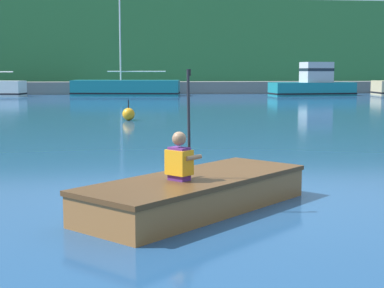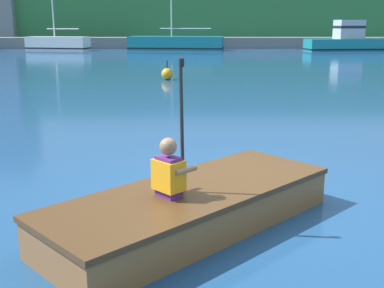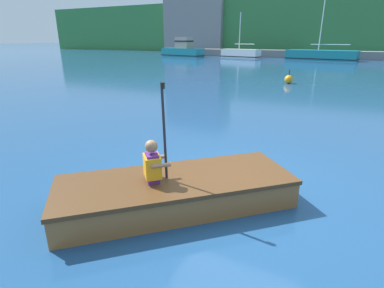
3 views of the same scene
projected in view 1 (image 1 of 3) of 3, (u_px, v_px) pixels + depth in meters
ground_plane at (226, 196)px, 8.27m from camera, size 300.00×300.00×0.00m
shoreline_ridge at (139, 48)px, 64.93m from camera, size 120.00×20.00×8.48m
marina_dock at (145, 88)px, 44.57m from camera, size 46.64×2.40×0.90m
moored_boat_dock_west_inner at (126, 88)px, 40.87m from camera, size 7.67×3.42×6.72m
moored_boat_dock_center_far at (313, 84)px, 40.98m from camera, size 6.08×2.61×2.33m
rowboat_foreground at (199, 190)px, 7.43m from camera, size 3.21×3.13×0.43m
person_paddler at (180, 158)px, 7.10m from camera, size 0.46×0.46×1.34m
channel_buoy at (129, 114)px, 20.69m from camera, size 0.44×0.44×0.72m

